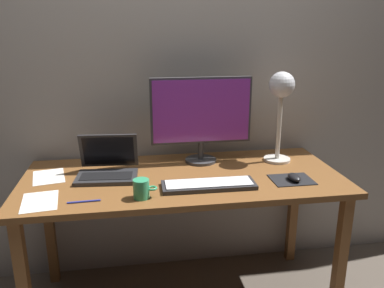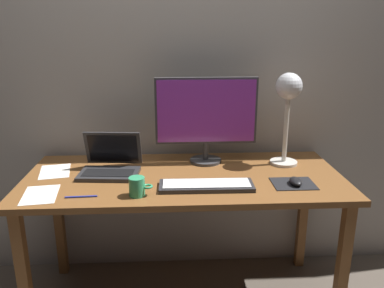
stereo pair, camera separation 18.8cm
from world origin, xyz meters
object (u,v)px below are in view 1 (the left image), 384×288
at_px(keyboard_main, 209,185).
at_px(mouse, 294,177).
at_px(laptop, 108,164).
at_px(coffee_mug, 142,189).
at_px(pen, 84,202).
at_px(desk_lamp, 281,95).
at_px(monitor, 201,114).

distance_m(keyboard_main, mouse, 0.43).
bearing_deg(laptop, keyboard_main, -26.27).
xyz_separation_m(coffee_mug, pen, (-0.25, -0.01, -0.04)).
bearing_deg(mouse, laptop, 165.93).
relative_size(desk_lamp, pen, 3.54).
height_order(desk_lamp, mouse, desk_lamp).
xyz_separation_m(monitor, mouse, (0.40, -0.36, -0.25)).
height_order(desk_lamp, coffee_mug, desk_lamp).
distance_m(keyboard_main, pen, 0.57).
bearing_deg(coffee_mug, pen, -178.40).
height_order(laptop, mouse, laptop).
distance_m(laptop, coffee_mug, 0.34).
bearing_deg(monitor, desk_lamp, -6.95).
bearing_deg(coffee_mug, keyboard_main, 12.91).
bearing_deg(mouse, desk_lamp, 84.85).
height_order(keyboard_main, pen, keyboard_main).
relative_size(monitor, pen, 3.91).
relative_size(mouse, pen, 0.69).
bearing_deg(keyboard_main, coffee_mug, -167.09).
distance_m(desk_lamp, mouse, 0.46).
height_order(mouse, coffee_mug, coffee_mug).
xyz_separation_m(keyboard_main, pen, (-0.56, -0.08, -0.01)).
bearing_deg(coffee_mug, laptop, 117.53).
distance_m(coffee_mug, pen, 0.25).
height_order(monitor, coffee_mug, monitor).
distance_m(keyboard_main, desk_lamp, 0.66).
height_order(monitor, pen, monitor).
xyz_separation_m(monitor, coffee_mug, (-0.34, -0.44, -0.23)).
xyz_separation_m(laptop, pen, (-0.09, -0.31, -0.05)).
relative_size(keyboard_main, coffee_mug, 4.16).
height_order(mouse, pen, mouse).
bearing_deg(coffee_mug, desk_lamp, 26.56).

